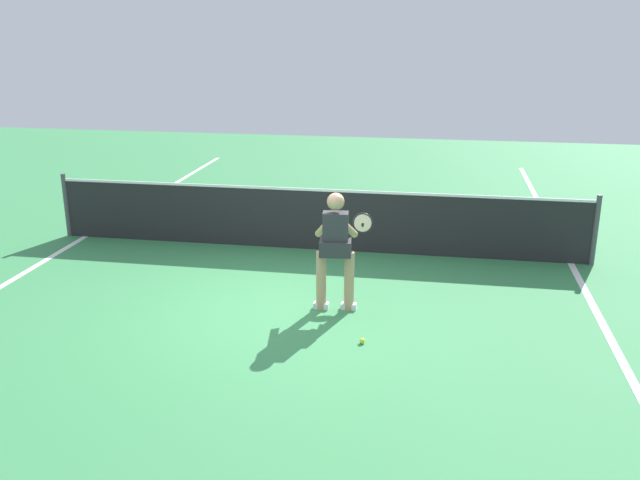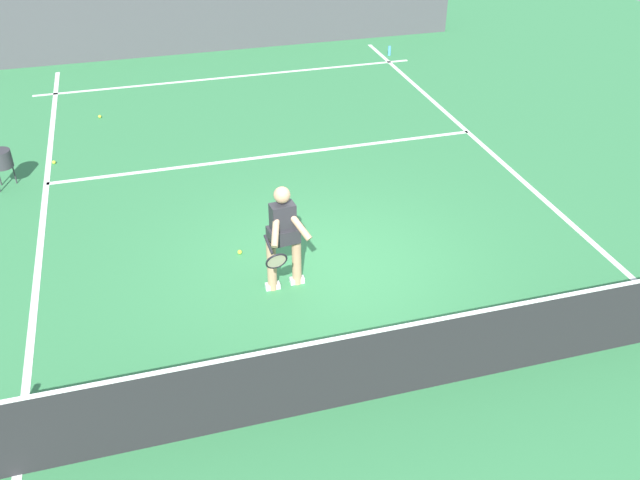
{
  "view_description": "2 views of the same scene",
  "coord_description": "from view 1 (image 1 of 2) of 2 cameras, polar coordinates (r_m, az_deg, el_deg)",
  "views": [
    {
      "loc": [
        1.93,
        -7.94,
        3.55
      ],
      "look_at": [
        0.47,
        0.39,
        0.85
      ],
      "focal_mm": 38.23,
      "sensor_mm": 36.0,
      "label": 1
    },
    {
      "loc": [
        2.36,
        7.73,
        5.76
      ],
      "look_at": [
        0.32,
        0.53,
        0.92
      ],
      "focal_mm": 38.87,
      "sensor_mm": 36.0,
      "label": 2
    }
  ],
  "objects": [
    {
      "name": "tennis_player",
      "position": [
        8.64,
        1.36,
        -0.52
      ],
      "size": [
        0.74,
        0.99,
        1.55
      ],
      "color": "tan",
      "rests_on": "ground"
    },
    {
      "name": "ground_plane",
      "position": [
        8.91,
        -3.46,
        -5.82
      ],
      "size": [
        28.31,
        28.31,
        0.0
      ],
      "primitive_type": "plane",
      "color": "#38844C"
    },
    {
      "name": "tennis_ball_mid",
      "position": [
        7.99,
        3.55,
        -8.42
      ],
      "size": [
        0.07,
        0.07,
        0.07
      ],
      "primitive_type": "sphere",
      "color": "#D1E533",
      "rests_on": "ground"
    },
    {
      "name": "court_net",
      "position": [
        11.05,
        -0.52,
        1.78
      ],
      "size": [
        8.78,
        0.08,
        1.1
      ],
      "color": "#4C4C51",
      "rests_on": "ground"
    },
    {
      "name": "sideline_right_marking",
      "position": [
        8.95,
        22.9,
        -7.13
      ],
      "size": [
        0.1,
        19.78,
        0.01
      ],
      "primitive_type": "cube",
      "color": "white",
      "rests_on": "ground"
    }
  ]
}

